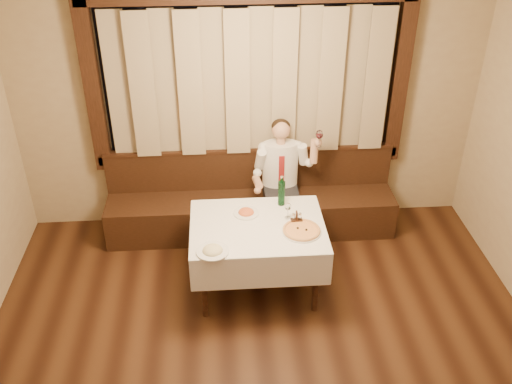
{
  "coord_description": "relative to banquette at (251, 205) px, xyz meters",
  "views": [
    {
      "loc": [
        -0.33,
        -2.67,
        3.86
      ],
      "look_at": [
        0.0,
        1.9,
        1.0
      ],
      "focal_mm": 40.0,
      "sensor_mm": 36.0,
      "label": 1
    }
  ],
  "objects": [
    {
      "name": "seated_man",
      "position": [
        0.33,
        -0.09,
        0.48
      ],
      "size": [
        0.73,
        0.54,
        1.35
      ],
      "color": "black",
      "rests_on": "ground"
    },
    {
      "name": "banquette",
      "position": [
        0.0,
        0.0,
        0.0
      ],
      "size": [
        3.2,
        0.61,
        0.94
      ],
      "color": "black",
      "rests_on": "ground"
    },
    {
      "name": "pasta_red",
      "position": [
        -0.1,
        -0.82,
        0.48
      ],
      "size": [
        0.25,
        0.25,
        0.08
      ],
      "rotation": [
        0.0,
        0.0,
        -0.38
      ],
      "color": "white",
      "rests_on": "dining_table"
    },
    {
      "name": "green_bottle",
      "position": [
        0.26,
        -0.68,
        0.58
      ],
      "size": [
        0.07,
        0.07,
        0.32
      ],
      "rotation": [
        0.0,
        0.0,
        -0.18
      ],
      "color": "#0F481F",
      "rests_on": "dining_table"
    },
    {
      "name": "pizza",
      "position": [
        0.4,
        -1.16,
        0.46
      ],
      "size": [
        0.37,
        0.37,
        0.04
      ],
      "rotation": [
        0.0,
        0.0,
        -0.32
      ],
      "color": "white",
      "rests_on": "dining_table"
    },
    {
      "name": "pasta_cream",
      "position": [
        -0.43,
        -1.4,
        0.49
      ],
      "size": [
        0.29,
        0.29,
        0.1
      ],
      "rotation": [
        0.0,
        0.0,
        0.1
      ],
      "color": "white",
      "rests_on": "dining_table"
    },
    {
      "name": "table_wine_glass",
      "position": [
        0.3,
        -0.93,
        0.57
      ],
      "size": [
        0.06,
        0.06,
        0.17
      ],
      "rotation": [
        0.0,
        0.0,
        -0.02
      ],
      "color": "white",
      "rests_on": "dining_table"
    },
    {
      "name": "cruet_caddy",
      "position": [
        0.37,
        -1.0,
        0.49
      ],
      "size": [
        0.11,
        0.06,
        0.12
      ],
      "rotation": [
        0.0,
        0.0,
        0.02
      ],
      "color": "black",
      "rests_on": "dining_table"
    },
    {
      "name": "room",
      "position": [
        -0.0,
        -1.75,
        1.19
      ],
      "size": [
        5.01,
        6.01,
        2.81
      ],
      "color": "black",
      "rests_on": "ground"
    },
    {
      "name": "dining_table",
      "position": [
        0.0,
        -1.02,
        0.34
      ],
      "size": [
        1.27,
        0.97,
        0.76
      ],
      "color": "black",
      "rests_on": "ground"
    }
  ]
}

